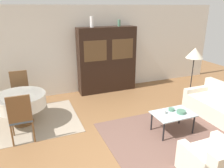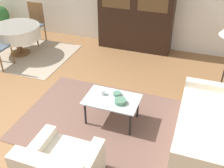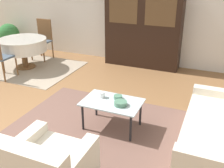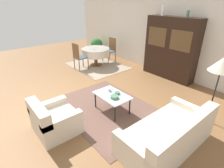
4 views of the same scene
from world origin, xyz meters
name	(u,v)px [view 2 (image 2 of 4)]	position (x,y,z in m)	size (l,w,h in m)	color
ground_plane	(37,119)	(0.00, 0.00, 0.00)	(14.00, 14.00, 0.00)	brown
area_rug	(103,120)	(1.09, 0.38, 0.01)	(2.75, 2.02, 0.01)	brown
dining_rug	(23,54)	(-1.75, 2.07, 0.01)	(2.40, 1.87, 0.01)	gray
couch	(212,128)	(2.83, 0.47, 0.27)	(0.92, 1.89, 0.76)	beige
coffee_table	(112,101)	(1.24, 0.42, 0.41)	(0.89, 0.59, 0.45)	black
display_cabinet	(136,9)	(0.82, 3.36, 1.03)	(1.86, 0.44, 2.07)	black
dining_table	(16,32)	(-1.82, 2.06, 0.58)	(1.16, 1.16, 0.73)	brown
dining_chair_far	(35,21)	(-1.82, 2.87, 0.60)	(0.44, 0.44, 1.05)	brown
cup	(102,92)	(1.05, 0.49, 0.50)	(0.09, 0.09, 0.09)	white
bowl	(120,101)	(1.40, 0.36, 0.49)	(0.19, 0.19, 0.06)	#4C7A60
bowl_small	(117,94)	(1.29, 0.55, 0.48)	(0.13, 0.13, 0.05)	#4C7A60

